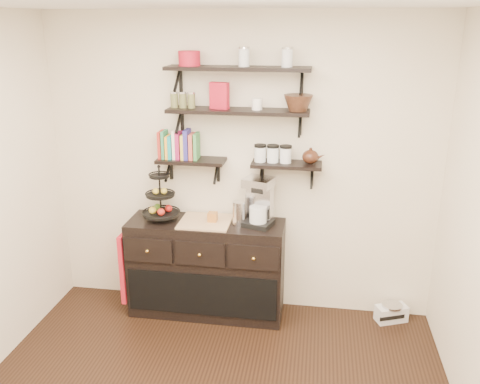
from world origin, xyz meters
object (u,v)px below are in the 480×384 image
object	(u,v)px
sideboard	(207,268)
radio	(391,313)
coffee_maker	(259,202)
fruit_stand	(161,202)

from	to	relation	value
sideboard	radio	world-z (taller)	sideboard
coffee_maker	fruit_stand	bearing A→B (deg)	-161.18
fruit_stand	coffee_maker	world-z (taller)	fruit_stand
fruit_stand	sideboard	bearing A→B (deg)	-0.48
sideboard	radio	xyz separation A→B (m)	(1.69, 0.10, -0.37)
sideboard	radio	size ratio (longest dim) A/B	4.53
fruit_stand	coffee_maker	xyz separation A→B (m)	(0.88, 0.03, 0.04)
coffee_maker	radio	xyz separation A→B (m)	(1.22, 0.07, -1.02)
sideboard	fruit_stand	distance (m)	0.74
coffee_maker	sideboard	bearing A→B (deg)	-159.31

